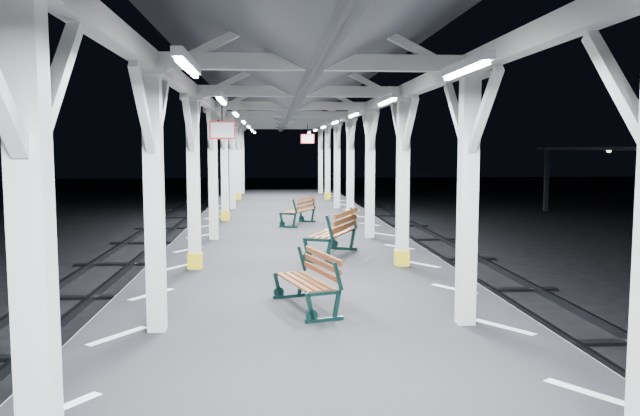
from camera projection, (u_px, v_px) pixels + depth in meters
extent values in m
plane|color=black|center=(306.00, 352.00, 10.17)|extent=(120.00, 120.00, 0.00)
cube|color=black|center=(306.00, 322.00, 10.12)|extent=(6.00, 50.00, 1.00)
cube|color=silver|center=(151.00, 294.00, 9.88)|extent=(1.00, 48.00, 0.01)
cube|color=silver|center=(454.00, 289.00, 10.26)|extent=(1.00, 48.00, 0.01)
cube|color=#2D2D33|center=(24.00, 354.00, 9.81)|extent=(0.08, 60.00, 0.16)
cube|color=#2D2D33|center=(569.00, 341.00, 10.51)|extent=(0.08, 60.00, 0.16)
cube|color=#2D2D33|center=(631.00, 339.00, 10.59)|extent=(0.08, 60.00, 0.16)
cube|color=black|center=(600.00, 343.00, 10.56)|extent=(2.20, 0.22, 0.06)
cube|color=silver|center=(33.00, 265.00, 3.81)|extent=(0.22, 0.22, 3.20)
cube|color=silver|center=(56.00, 84.00, 4.24)|extent=(0.10, 0.99, 0.99)
cube|color=silver|center=(154.00, 206.00, 7.78)|extent=(0.22, 0.22, 3.20)
cube|color=silver|center=(151.00, 71.00, 7.62)|extent=(0.40, 0.40, 0.12)
cube|color=silver|center=(160.00, 115.00, 8.21)|extent=(0.10, 0.99, 0.99)
cube|color=silver|center=(143.00, 110.00, 7.12)|extent=(0.10, 0.99, 0.99)
cube|color=silver|center=(194.00, 186.00, 11.74)|extent=(0.22, 0.22, 3.20)
cube|color=silver|center=(192.00, 97.00, 11.59)|extent=(0.40, 0.40, 0.12)
cube|color=yellow|center=(195.00, 260.00, 11.88)|extent=(0.26, 0.26, 0.30)
cube|color=silver|center=(196.00, 126.00, 12.18)|extent=(0.10, 0.99, 0.99)
cube|color=silver|center=(189.00, 124.00, 11.09)|extent=(0.10, 0.99, 0.99)
cube|color=silver|center=(213.00, 177.00, 15.71)|extent=(0.22, 0.22, 3.20)
cube|color=silver|center=(212.00, 110.00, 15.56)|extent=(0.40, 0.40, 0.12)
cube|color=silver|center=(214.00, 131.00, 16.15)|extent=(0.10, 0.99, 0.99)
cube|color=silver|center=(210.00, 130.00, 15.06)|extent=(0.10, 0.99, 0.99)
cube|color=silver|center=(225.00, 171.00, 19.68)|extent=(0.22, 0.22, 3.20)
cube|color=silver|center=(224.00, 118.00, 19.52)|extent=(0.40, 0.40, 0.12)
cube|color=yellow|center=(225.00, 216.00, 19.82)|extent=(0.26, 0.26, 0.30)
cube|color=silver|center=(225.00, 135.00, 20.12)|extent=(0.10, 0.99, 0.99)
cube|color=silver|center=(223.00, 134.00, 19.03)|extent=(0.10, 0.99, 0.99)
cube|color=silver|center=(232.00, 167.00, 23.65)|extent=(0.22, 0.22, 3.20)
cube|color=silver|center=(232.00, 123.00, 23.49)|extent=(0.40, 0.40, 0.12)
cube|color=silver|center=(233.00, 137.00, 24.09)|extent=(0.10, 0.99, 0.99)
cube|color=silver|center=(231.00, 136.00, 23.00)|extent=(0.10, 0.99, 0.99)
cube|color=silver|center=(238.00, 164.00, 27.62)|extent=(0.22, 0.22, 3.20)
cube|color=silver|center=(237.00, 127.00, 27.46)|extent=(0.40, 0.40, 0.12)
cube|color=yellow|center=(238.00, 196.00, 27.76)|extent=(0.26, 0.26, 0.30)
cube|color=silver|center=(238.00, 138.00, 28.06)|extent=(0.10, 0.99, 0.99)
cube|color=silver|center=(237.00, 138.00, 26.97)|extent=(0.10, 0.99, 0.99)
cube|color=silver|center=(242.00, 162.00, 31.59)|extent=(0.22, 0.22, 3.20)
cube|color=silver|center=(242.00, 129.00, 31.43)|extent=(0.40, 0.40, 0.12)
cube|color=silver|center=(242.00, 140.00, 32.03)|extent=(0.10, 0.99, 0.99)
cube|color=silver|center=(241.00, 139.00, 30.94)|extent=(0.10, 0.99, 0.99)
cube|color=silver|center=(619.00, 88.00, 4.56)|extent=(0.10, 0.99, 0.99)
cube|color=silver|center=(468.00, 203.00, 8.09)|extent=(0.22, 0.22, 3.20)
cube|color=silver|center=(470.00, 74.00, 7.93)|extent=(0.40, 0.40, 0.12)
cube|color=silver|center=(457.00, 116.00, 8.53)|extent=(0.10, 0.99, 0.99)
cube|color=silver|center=(484.00, 112.00, 7.43)|extent=(0.10, 0.99, 0.99)
cube|color=silver|center=(403.00, 185.00, 12.06)|extent=(0.22, 0.22, 3.20)
cube|color=silver|center=(404.00, 99.00, 11.90)|extent=(0.40, 0.40, 0.12)
cube|color=yellow|center=(402.00, 258.00, 12.19)|extent=(0.26, 0.26, 0.30)
cube|color=silver|center=(398.00, 126.00, 12.49)|extent=(0.10, 0.99, 0.99)
cube|color=silver|center=(410.00, 124.00, 11.40)|extent=(0.10, 0.99, 0.99)
cube|color=silver|center=(370.00, 176.00, 16.03)|extent=(0.22, 0.22, 3.20)
cube|color=silver|center=(370.00, 111.00, 15.87)|extent=(0.40, 0.40, 0.12)
cube|color=silver|center=(367.00, 132.00, 16.46)|extent=(0.10, 0.99, 0.99)
cube|color=silver|center=(374.00, 130.00, 15.37)|extent=(0.10, 0.99, 0.99)
cube|color=silver|center=(350.00, 171.00, 20.00)|extent=(0.22, 0.22, 3.20)
cube|color=silver|center=(350.00, 118.00, 19.84)|extent=(0.40, 0.40, 0.12)
cube|color=yellow|center=(350.00, 214.00, 20.13)|extent=(0.26, 0.26, 0.30)
cube|color=silver|center=(348.00, 135.00, 20.43)|extent=(0.10, 0.99, 0.99)
cube|color=silver|center=(353.00, 134.00, 19.34)|extent=(0.10, 0.99, 0.99)
cube|color=silver|center=(337.00, 167.00, 23.97)|extent=(0.22, 0.22, 3.20)
cube|color=silver|center=(337.00, 123.00, 23.81)|extent=(0.40, 0.40, 0.12)
cube|color=silver|center=(336.00, 137.00, 24.40)|extent=(0.10, 0.99, 0.99)
cube|color=silver|center=(339.00, 137.00, 23.31)|extent=(0.10, 0.99, 0.99)
cube|color=silver|center=(328.00, 164.00, 27.94)|extent=(0.22, 0.22, 3.20)
cube|color=silver|center=(328.00, 127.00, 27.78)|extent=(0.40, 0.40, 0.12)
cube|color=yellow|center=(328.00, 196.00, 28.07)|extent=(0.26, 0.26, 0.30)
cube|color=silver|center=(327.00, 139.00, 28.37)|extent=(0.10, 0.99, 0.99)
cube|color=silver|center=(329.00, 138.00, 27.28)|extent=(0.10, 0.99, 0.99)
cube|color=silver|center=(321.00, 162.00, 31.90)|extent=(0.22, 0.22, 3.20)
cube|color=silver|center=(321.00, 130.00, 31.75)|extent=(0.40, 0.40, 0.12)
cube|color=silver|center=(320.00, 140.00, 32.34)|extent=(0.10, 0.99, 0.99)
cube|color=silver|center=(321.00, 139.00, 31.25)|extent=(0.10, 0.99, 0.99)
cube|color=silver|center=(175.00, 79.00, 9.59)|extent=(0.18, 48.00, 0.24)
cube|color=silver|center=(431.00, 81.00, 9.90)|extent=(0.18, 48.00, 0.24)
cube|color=silver|center=(314.00, 62.00, 7.76)|extent=(4.20, 0.14, 0.20)
cube|color=silver|center=(299.00, 91.00, 11.73)|extent=(4.20, 0.14, 0.20)
cube|color=silver|center=(292.00, 106.00, 15.70)|extent=(4.20, 0.14, 0.20)
cube|color=silver|center=(288.00, 114.00, 19.67)|extent=(4.20, 0.14, 0.20)
cube|color=silver|center=(285.00, 120.00, 23.64)|extent=(4.20, 0.14, 0.20)
cube|color=silver|center=(283.00, 124.00, 27.61)|extent=(4.20, 0.14, 0.20)
cube|color=silver|center=(281.00, 127.00, 31.58)|extent=(4.20, 0.14, 0.20)
cube|color=silver|center=(305.00, 20.00, 9.66)|extent=(0.16, 48.00, 0.20)
cube|color=#4D4F55|center=(221.00, 44.00, 9.59)|extent=(2.80, 49.00, 1.45)
cube|color=#4D4F55|center=(387.00, 46.00, 9.80)|extent=(2.80, 49.00, 1.45)
cube|color=silver|center=(188.00, 62.00, 5.70)|extent=(0.10, 1.35, 0.08)
cube|color=white|center=(188.00, 68.00, 5.71)|extent=(0.05, 1.25, 0.05)
cube|color=silver|center=(222.00, 97.00, 9.67)|extent=(0.10, 1.35, 0.08)
cube|color=white|center=(222.00, 101.00, 9.68)|extent=(0.05, 1.25, 0.05)
cube|color=silver|center=(236.00, 112.00, 13.64)|extent=(0.10, 1.35, 0.08)
cube|color=white|center=(236.00, 114.00, 13.65)|extent=(0.05, 1.25, 0.05)
cube|color=silver|center=(244.00, 120.00, 17.61)|extent=(0.10, 1.35, 0.08)
cube|color=white|center=(244.00, 122.00, 17.61)|extent=(0.05, 1.25, 0.05)
cube|color=silver|center=(249.00, 125.00, 21.58)|extent=(0.10, 1.35, 0.08)
cube|color=white|center=(249.00, 127.00, 21.58)|extent=(0.05, 1.25, 0.05)
cube|color=silver|center=(252.00, 129.00, 25.55)|extent=(0.10, 1.35, 0.08)
cube|color=white|center=(252.00, 130.00, 25.55)|extent=(0.05, 1.25, 0.05)
cube|color=silver|center=(255.00, 132.00, 29.52)|extent=(0.10, 1.35, 0.08)
cube|color=white|center=(255.00, 133.00, 29.52)|extent=(0.05, 1.25, 0.05)
cube|color=silver|center=(465.00, 65.00, 5.91)|extent=(0.10, 1.35, 0.08)
cube|color=white|center=(465.00, 70.00, 5.91)|extent=(0.05, 1.25, 0.05)
cube|color=silver|center=(387.00, 98.00, 9.88)|extent=(0.10, 1.35, 0.08)
cube|color=white|center=(387.00, 102.00, 9.88)|extent=(0.05, 1.25, 0.05)
cube|color=silver|center=(354.00, 113.00, 13.84)|extent=(0.10, 1.35, 0.08)
cube|color=white|center=(354.00, 115.00, 13.85)|extent=(0.05, 1.25, 0.05)
cube|color=silver|center=(335.00, 121.00, 17.81)|extent=(0.10, 1.35, 0.08)
cube|color=white|center=(335.00, 122.00, 17.82)|extent=(0.05, 1.25, 0.05)
cube|color=silver|center=(323.00, 126.00, 21.78)|extent=(0.10, 1.35, 0.08)
cube|color=white|center=(323.00, 127.00, 21.79)|extent=(0.05, 1.25, 0.05)
cube|color=silver|center=(315.00, 129.00, 25.75)|extent=(0.10, 1.35, 0.08)
cube|color=white|center=(315.00, 130.00, 25.76)|extent=(0.05, 1.25, 0.05)
cube|color=silver|center=(309.00, 132.00, 29.72)|extent=(0.10, 1.35, 0.08)
cube|color=white|center=(309.00, 133.00, 29.73)|extent=(0.05, 1.25, 0.05)
cylinder|color=black|center=(222.00, 112.00, 12.07)|extent=(0.02, 0.02, 0.36)
cube|color=red|center=(222.00, 130.00, 12.10)|extent=(0.50, 0.03, 0.35)
cube|color=white|center=(222.00, 130.00, 12.10)|extent=(0.44, 0.04, 0.29)
cylinder|color=black|center=(308.00, 129.00, 23.09)|extent=(0.02, 0.02, 0.36)
cube|color=red|center=(308.00, 139.00, 23.12)|extent=(0.50, 0.03, 0.35)
cube|color=white|center=(308.00, 139.00, 23.12)|extent=(0.44, 0.05, 0.29)
cube|color=black|center=(546.00, 180.00, 32.94)|extent=(0.20, 0.20, 3.30)
sphere|color=silver|center=(609.00, 150.00, 26.83)|extent=(0.20, 0.20, 0.20)
sphere|color=silver|center=(548.00, 150.00, 32.79)|extent=(0.20, 0.20, 0.20)
cube|color=black|center=(324.00, 320.00, 8.33)|extent=(0.53, 0.21, 0.05)
cube|color=black|center=(310.00, 308.00, 8.24)|extent=(0.15, 0.08, 0.42)
cube|color=black|center=(337.00, 305.00, 8.37)|extent=(0.13, 0.08, 0.42)
cube|color=black|center=(338.00, 276.00, 8.34)|extent=(0.15, 0.09, 0.40)
cube|color=black|center=(290.00, 296.00, 9.67)|extent=(0.53, 0.21, 0.05)
cube|color=black|center=(278.00, 286.00, 9.58)|extent=(0.15, 0.08, 0.42)
cube|color=black|center=(301.00, 284.00, 9.71)|extent=(0.13, 0.08, 0.42)
cube|color=black|center=(302.00, 259.00, 9.68)|extent=(0.15, 0.09, 0.40)
cube|color=brown|center=(294.00, 282.00, 8.89)|extent=(0.47, 1.34, 0.03)
cube|color=brown|center=(302.00, 282.00, 8.94)|extent=(0.47, 1.34, 0.03)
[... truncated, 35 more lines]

